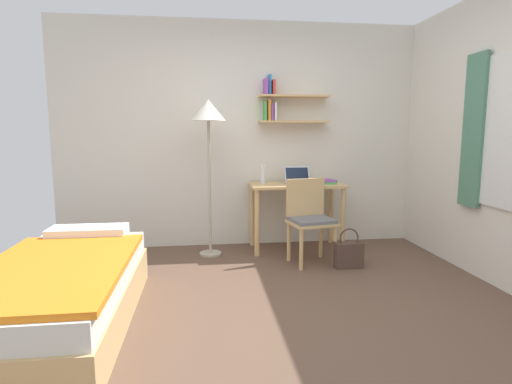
# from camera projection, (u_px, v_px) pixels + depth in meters

# --- Properties ---
(ground_plane) EXTENTS (5.28, 5.28, 0.00)m
(ground_plane) POSITION_uv_depth(u_px,v_px,m) (277.00, 315.00, 3.06)
(ground_plane) COLOR brown
(wall_back) EXTENTS (4.40, 0.27, 2.60)m
(wall_back) POSITION_uv_depth(u_px,v_px,m) (248.00, 135.00, 4.85)
(wall_back) COLOR silver
(wall_back) RESTS_ON ground_plane
(bed) EXTENTS (0.93, 1.89, 0.54)m
(bed) POSITION_uv_depth(u_px,v_px,m) (62.00, 293.00, 2.85)
(bed) COLOR tan
(bed) RESTS_ON ground_plane
(desk) EXTENTS (1.06, 0.53, 0.76)m
(desk) POSITION_uv_depth(u_px,v_px,m) (296.00, 197.00, 4.70)
(desk) COLOR tan
(desk) RESTS_ON ground_plane
(desk_chair) EXTENTS (0.51, 0.46, 0.86)m
(desk_chair) POSITION_uv_depth(u_px,v_px,m) (310.00, 217.00, 4.25)
(desk_chair) COLOR tan
(desk_chair) RESTS_ON ground_plane
(standing_lamp) EXTENTS (0.37, 0.37, 1.68)m
(standing_lamp) POSITION_uv_depth(u_px,v_px,m) (208.00, 120.00, 4.35)
(standing_lamp) COLOR #B2A893
(standing_lamp) RESTS_ON ground_plane
(laptop) EXTENTS (0.30, 0.21, 0.19)m
(laptop) POSITION_uv_depth(u_px,v_px,m) (298.00, 179.00, 4.71)
(laptop) COLOR #B7BABF
(laptop) RESTS_ON desk
(water_bottle) EXTENTS (0.06, 0.06, 0.22)m
(water_bottle) POSITION_uv_depth(u_px,v_px,m) (263.00, 174.00, 4.65)
(water_bottle) COLOR silver
(water_bottle) RESTS_ON desk
(book_stack) EXTENTS (0.19, 0.24, 0.04)m
(book_stack) POSITION_uv_depth(u_px,v_px,m) (327.00, 181.00, 4.71)
(book_stack) COLOR #4CA856
(book_stack) RESTS_ON desk
(handbag) EXTENTS (0.28, 0.12, 0.40)m
(handbag) POSITION_uv_depth(u_px,v_px,m) (349.00, 254.00, 4.10)
(handbag) COLOR #4C382D
(handbag) RESTS_ON ground_plane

